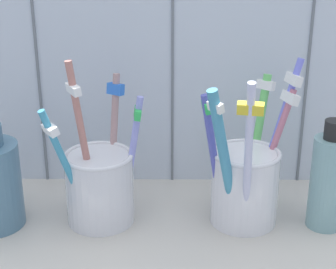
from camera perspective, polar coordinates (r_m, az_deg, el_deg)
The scene contains 5 objects.
counter_slab at distance 62.55cm, azimuth -0.01°, elevation -9.94°, with size 64.00×22.00×2.00cm, color #BCB7AD.
tile_wall_back at distance 66.11cm, azimuth 0.08°, elevation 11.90°, with size 64.00×2.20×45.00cm.
toothbrush_cup_left at distance 61.17cm, azimuth -7.43°, elevation -4.94°, with size 10.16×9.72×18.60cm.
toothbrush_cup_right at distance 60.76cm, azimuth 7.48°, elevation -4.63°, with size 11.05×12.10×17.92cm.
soap_bottle at distance 61.90cm, azimuth 15.63°, elevation -4.37°, with size 3.93×3.93×12.21cm.
Camera 1 is at (0.45, -53.09, 34.07)cm, focal length 59.54 mm.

